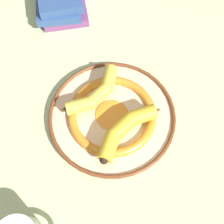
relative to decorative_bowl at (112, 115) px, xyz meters
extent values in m
plane|color=#B2C693|center=(0.01, 0.03, -0.01)|extent=(2.80, 2.80, 0.00)
cylinder|color=beige|center=(0.00, 0.00, -0.01)|extent=(0.34, 0.34, 0.02)
torus|color=orange|center=(0.00, 0.00, 0.01)|extent=(0.24, 0.24, 0.02)
cylinder|color=orange|center=(0.00, 0.00, 0.00)|extent=(0.09, 0.09, 0.00)
torus|color=brown|center=(0.00, 0.00, 0.00)|extent=(0.35, 0.35, 0.01)
cylinder|color=gold|center=(0.04, -0.07, 0.04)|extent=(0.08, 0.07, 0.04)
cylinder|color=gold|center=(-0.02, -0.05, 0.04)|extent=(0.07, 0.05, 0.04)
cylinder|color=gold|center=(-0.09, -0.06, 0.04)|extent=(0.07, 0.06, 0.04)
sphere|color=gold|center=(0.01, -0.06, 0.04)|extent=(0.04, 0.04, 0.04)
sphere|color=gold|center=(-0.06, -0.05, 0.04)|extent=(0.04, 0.04, 0.04)
cone|color=#472D19|center=(0.07, -0.09, 0.04)|extent=(0.05, 0.04, 0.03)
sphere|color=black|center=(-0.12, -0.07, 0.04)|extent=(0.02, 0.02, 0.02)
cylinder|color=gold|center=(-0.05, 0.08, 0.04)|extent=(0.07, 0.07, 0.04)
cylinder|color=gold|center=(0.01, 0.05, 0.04)|extent=(0.07, 0.04, 0.04)
cylinder|color=gold|center=(0.07, 0.07, 0.04)|extent=(0.07, 0.06, 0.04)
sphere|color=gold|center=(-0.02, 0.06, 0.04)|extent=(0.04, 0.04, 0.04)
sphere|color=gold|center=(0.04, 0.05, 0.04)|extent=(0.04, 0.04, 0.04)
cone|color=#472D19|center=(-0.07, 0.09, 0.04)|extent=(0.04, 0.04, 0.03)
sphere|color=black|center=(0.10, 0.08, 0.04)|extent=(0.02, 0.02, 0.02)
cube|color=#753D70|center=(0.22, 0.39, 0.00)|extent=(0.24, 0.24, 0.03)
cube|color=white|center=(0.23, 0.39, 0.00)|extent=(0.23, 0.23, 0.02)
cube|color=#2D4C84|center=(0.21, 0.40, 0.03)|extent=(0.24, 0.24, 0.03)
camera|label=1|loc=(-0.24, -0.19, 0.65)|focal=42.00mm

